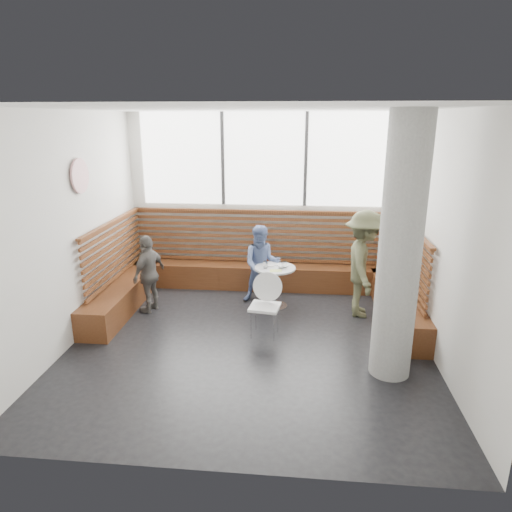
# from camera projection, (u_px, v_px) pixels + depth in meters

# --- Properties ---
(room) EXTENTS (5.00, 5.00, 3.20)m
(room) POSITION_uv_depth(u_px,v_px,m) (249.00, 234.00, 6.07)
(room) COLOR silver
(room) RESTS_ON ground
(booth) EXTENTS (5.00, 2.50, 1.44)m
(booth) POSITION_uv_depth(u_px,v_px,m) (260.00, 275.00, 8.10)
(booth) COLOR #4A2712
(booth) RESTS_ON ground
(concrete_column) EXTENTS (0.50, 0.50, 3.20)m
(concrete_column) POSITION_uv_depth(u_px,v_px,m) (400.00, 251.00, 5.33)
(concrete_column) COLOR gray
(concrete_column) RESTS_ON ground
(wall_art) EXTENTS (0.03, 0.50, 0.50)m
(wall_art) POSITION_uv_depth(u_px,v_px,m) (80.00, 176.00, 6.48)
(wall_art) COLOR white
(wall_art) RESTS_ON room
(cafe_table) EXTENTS (0.68, 0.68, 0.70)m
(cafe_table) POSITION_uv_depth(u_px,v_px,m) (275.00, 279.00, 7.66)
(cafe_table) COLOR silver
(cafe_table) RESTS_ON ground
(cafe_chair) EXTENTS (0.44, 0.43, 0.92)m
(cafe_chair) POSITION_uv_depth(u_px,v_px,m) (265.00, 299.00, 6.68)
(cafe_chair) COLOR white
(cafe_chair) RESTS_ON ground
(adult_man) EXTENTS (0.69, 1.15, 1.73)m
(adult_man) POSITION_uv_depth(u_px,v_px,m) (364.00, 264.00, 7.24)
(adult_man) COLOR #4F5236
(adult_man) RESTS_ON ground
(child_back) EXTENTS (0.71, 0.58, 1.36)m
(child_back) POSITION_uv_depth(u_px,v_px,m) (262.00, 264.00, 7.84)
(child_back) COLOR #6074A7
(child_back) RESTS_ON ground
(child_left) EXTENTS (0.54, 0.82, 1.29)m
(child_left) POSITION_uv_depth(u_px,v_px,m) (149.00, 274.00, 7.46)
(child_left) COLOR #615D58
(child_left) RESTS_ON ground
(plate_near) EXTENTS (0.19, 0.19, 0.01)m
(plate_near) POSITION_uv_depth(u_px,v_px,m) (270.00, 265.00, 7.70)
(plate_near) COLOR white
(plate_near) RESTS_ON cafe_table
(plate_far) EXTENTS (0.22, 0.22, 0.02)m
(plate_far) POSITION_uv_depth(u_px,v_px,m) (283.00, 265.00, 7.70)
(plate_far) COLOR white
(plate_far) RESTS_ON cafe_table
(glass_left) EXTENTS (0.08, 0.08, 0.12)m
(glass_left) POSITION_uv_depth(u_px,v_px,m) (265.00, 265.00, 7.54)
(glass_left) COLOR white
(glass_left) RESTS_ON cafe_table
(glass_mid) EXTENTS (0.07, 0.07, 0.11)m
(glass_mid) POSITION_uv_depth(u_px,v_px,m) (281.00, 265.00, 7.52)
(glass_mid) COLOR white
(glass_mid) RESTS_ON cafe_table
(glass_right) EXTENTS (0.07, 0.07, 0.11)m
(glass_right) POSITION_uv_depth(u_px,v_px,m) (285.00, 265.00, 7.56)
(glass_right) COLOR white
(glass_right) RESTS_ON cafe_table
(menu_card) EXTENTS (0.21, 0.16, 0.00)m
(menu_card) POSITION_uv_depth(u_px,v_px,m) (276.00, 271.00, 7.42)
(menu_card) COLOR #A5C64C
(menu_card) RESTS_ON cafe_table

